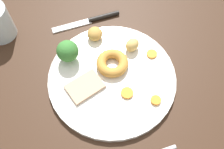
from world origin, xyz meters
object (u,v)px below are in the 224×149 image
yorkshire_pudding (112,63)px  roast_potato_left (132,45)px  dinner_plate (112,78)px  carrot_coin_side (156,100)px  broccoli_floret (68,51)px  carrot_coin_front (127,93)px  roast_potato_right (95,34)px  carrot_coin_back (152,54)px  knife (92,20)px  meat_slice_main (84,85)px

yorkshire_pudding → roast_potato_left: 6.81cm
dinner_plate → carrot_coin_side: 11.42cm
roast_potato_left → carrot_coin_side: 14.72cm
broccoli_floret → carrot_coin_side: bearing=-139.0°
carrot_coin_side → carrot_coin_front: bearing=54.3°
roast_potato_right → carrot_coin_front: (-17.19, -1.81, -1.23)cm
yorkshire_pudding → carrot_coin_back: bearing=-92.0°
roast_potato_left → carrot_coin_front: roast_potato_left is taller
carrot_coin_side → carrot_coin_back: bearing=-20.2°
carrot_coin_side → broccoli_floret: bearing=41.0°
roast_potato_right → knife: size_ratio=0.21×
dinner_plate → roast_potato_left: roast_potato_left is taller
yorkshire_pudding → carrot_coin_front: (-7.97, -0.58, -0.85)cm
carrot_coin_side → knife: carrot_coin_side is taller
meat_slice_main → roast_potato_left: roast_potato_left is taller
meat_slice_main → carrot_coin_back: meat_slice_main is taller
meat_slice_main → roast_potato_left: (5.73, -13.92, 1.22)cm
carrot_coin_back → knife: size_ratio=0.13×
meat_slice_main → broccoli_floret: broccoli_floret is taller
carrot_coin_front → dinner_plate: bearing=17.8°
roast_potato_left → broccoli_floret: bearing=80.7°
yorkshire_pudding → broccoli_floret: size_ratio=1.31×
yorkshire_pudding → carrot_coin_back: 10.10cm
roast_potato_right → carrot_coin_front: roast_potato_right is taller
roast_potato_left → roast_potato_right: roast_potato_left is taller
carrot_coin_back → knife: carrot_coin_back is taller
meat_slice_main → roast_potato_right: (12.05, -6.54, 1.12)cm
carrot_coin_front → carrot_coin_back: carrot_coin_front is taller
dinner_plate → knife: (18.55, -1.08, -0.25)cm
broccoli_floret → knife: 14.37cm
meat_slice_main → roast_potato_right: bearing=-28.5°
knife → carrot_coin_side: bearing=103.1°
carrot_coin_back → broccoli_floret: bearing=73.3°
meat_slice_main → roast_potato_right: 13.75cm
broccoli_floret → knife: bearing=-40.9°
carrot_coin_back → carrot_coin_side: carrot_coin_side is taller
dinner_plate → meat_slice_main: size_ratio=3.79×
broccoli_floret → knife: broccoli_floret is taller
dinner_plate → knife: 18.58cm
knife → roast_potato_left: bearing=116.6°
yorkshire_pudding → roast_potato_right: roast_potato_right is taller
dinner_plate → knife: bearing=-3.3°
meat_slice_main → carrot_coin_front: size_ratio=2.86×
carrot_coin_back → broccoli_floret: 20.13cm
meat_slice_main → broccoli_floret: 8.76cm
roast_potato_right → carrot_coin_front: size_ratio=1.41×
carrot_coin_front → broccoli_floret: size_ratio=0.47×
dinner_plate → meat_slice_main: bearing=90.6°
roast_potato_right → carrot_coin_front: bearing=-174.0°
roast_potato_left → roast_potato_right: (6.32, 7.38, -0.09)cm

